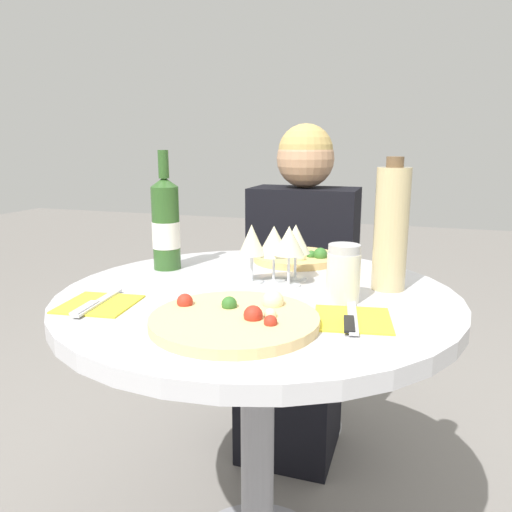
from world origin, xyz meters
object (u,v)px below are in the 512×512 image
dining_table (258,347)px  seated_diner (298,303)px  chair_behind_diner (306,316)px  tall_carafe (391,228)px  wine_bottle (166,224)px  pizza_large (236,319)px

dining_table → seated_diner: bearing=94.6°
chair_behind_diner → tall_carafe: (0.34, -0.66, 0.48)m
chair_behind_diner → tall_carafe: tall_carafe is taller
chair_behind_diner → tall_carafe: size_ratio=2.94×
chair_behind_diner → wine_bottle: size_ratio=2.83×
dining_table → chair_behind_diner: chair_behind_diner is taller
tall_carafe → wine_bottle: bearing=178.7°
chair_behind_diner → tall_carafe: bearing=117.4°
tall_carafe → pizza_large: bearing=-127.2°
seated_diner → dining_table: bearing=94.6°
pizza_large → wine_bottle: size_ratio=1.01×
chair_behind_diner → seated_diner: seated_diner is taller
seated_diner → wine_bottle: size_ratio=3.64×
chair_behind_diner → wine_bottle: wine_bottle is taller
chair_behind_diner → seated_diner: bearing=90.0°
dining_table → tall_carafe: tall_carafe is taller
seated_diner → tall_carafe: 0.72m
dining_table → chair_behind_diner: size_ratio=1.02×
wine_bottle → tall_carafe: wine_bottle is taller
dining_table → wine_bottle: size_ratio=2.88×
chair_behind_diner → seated_diner: size_ratio=0.78×
chair_behind_diner → pizza_large: 1.06m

